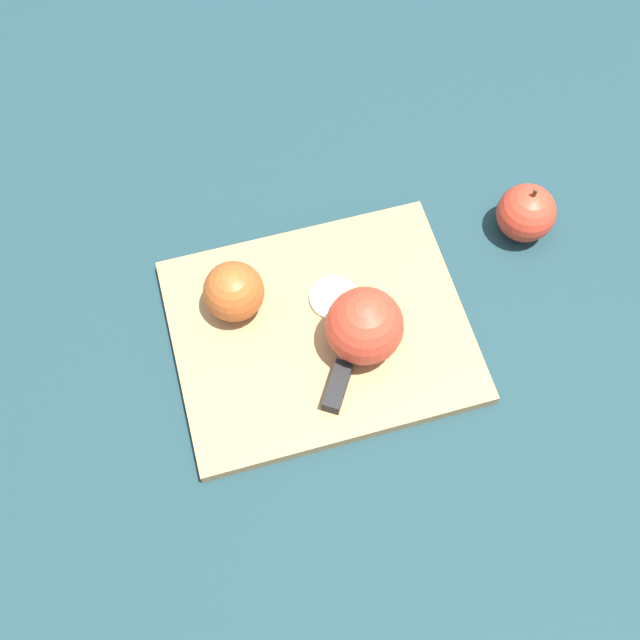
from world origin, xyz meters
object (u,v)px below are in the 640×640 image
apple_half_right (364,326)px  apple_whole (526,213)px  apple_half_left (234,291)px  knife (340,379)px

apple_half_right → apple_whole: bearing=-107.7°
apple_half_left → apple_whole: size_ratio=0.83×
apple_half_left → knife: bearing=177.2°
apple_half_right → knife: 0.07m
knife → apple_half_right: bearing=-11.3°
knife → apple_whole: 0.32m
apple_half_right → apple_whole: 0.27m
apple_half_right → apple_half_left: bearing=15.2°
apple_half_right → apple_whole: size_ratio=1.04×
apple_half_left → apple_half_right: size_ratio=0.80×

